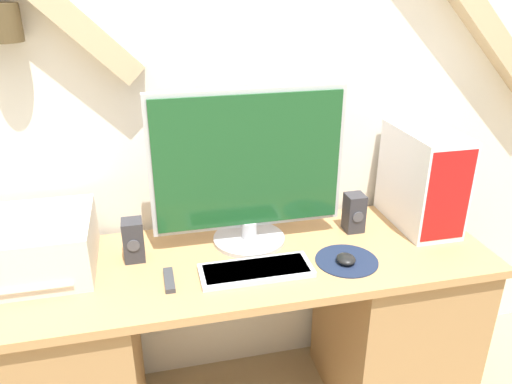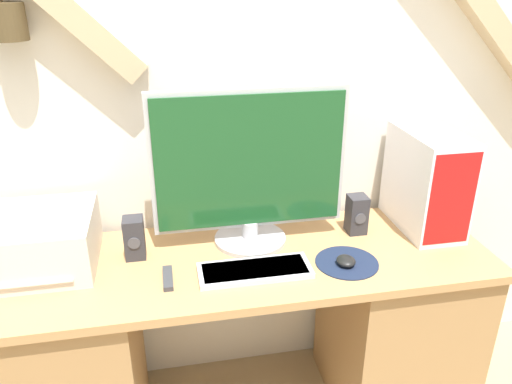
# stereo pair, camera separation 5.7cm
# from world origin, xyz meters

# --- Properties ---
(wall_back) EXTENTS (6.40, 0.16, 2.79)m
(wall_back) POSITION_xyz_m (-0.01, 0.61, 1.36)
(wall_back) COLOR silver
(wall_back) RESTS_ON ground_plane
(desk) EXTENTS (1.73, 0.55, 0.72)m
(desk) POSITION_xyz_m (0.00, 0.28, 0.37)
(desk) COLOR tan
(desk) RESTS_ON ground_plane
(monitor) EXTENTS (0.67, 0.26, 0.55)m
(monitor) POSITION_xyz_m (0.05, 0.39, 1.01)
(monitor) COLOR #B7B7BC
(monitor) RESTS_ON desk
(keyboard) EXTENTS (0.36, 0.14, 0.02)m
(keyboard) POSITION_xyz_m (0.03, 0.18, 0.73)
(keyboard) COLOR silver
(keyboard) RESTS_ON desk
(mousepad) EXTENTS (0.21, 0.21, 0.00)m
(mousepad) POSITION_xyz_m (0.34, 0.18, 0.73)
(mousepad) COLOR #19233D
(mousepad) RESTS_ON desk
(mouse) EXTENTS (0.06, 0.07, 0.03)m
(mouse) POSITION_xyz_m (0.34, 0.16, 0.74)
(mouse) COLOR black
(mouse) RESTS_ON mousepad
(computer_tower) EXTENTS (0.19, 0.35, 0.37)m
(computer_tower) POSITION_xyz_m (0.72, 0.38, 0.91)
(computer_tower) COLOR white
(computer_tower) RESTS_ON desk
(printer) EXTENTS (0.36, 0.35, 0.18)m
(printer) POSITION_xyz_m (-0.65, 0.36, 0.81)
(printer) COLOR beige
(printer) RESTS_ON desk
(speaker_left) EXTENTS (0.07, 0.07, 0.15)m
(speaker_left) POSITION_xyz_m (-0.35, 0.36, 0.80)
(speaker_left) COLOR #2D2D33
(speaker_left) RESTS_ON desk
(speaker_right) EXTENTS (0.07, 0.07, 0.15)m
(speaker_right) POSITION_xyz_m (0.45, 0.38, 0.80)
(speaker_right) COLOR #2D2D33
(speaker_right) RESTS_ON desk
(remote_control) EXTENTS (0.03, 0.13, 0.02)m
(remote_control) POSITION_xyz_m (-0.25, 0.19, 0.73)
(remote_control) COLOR #38383D
(remote_control) RESTS_ON desk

